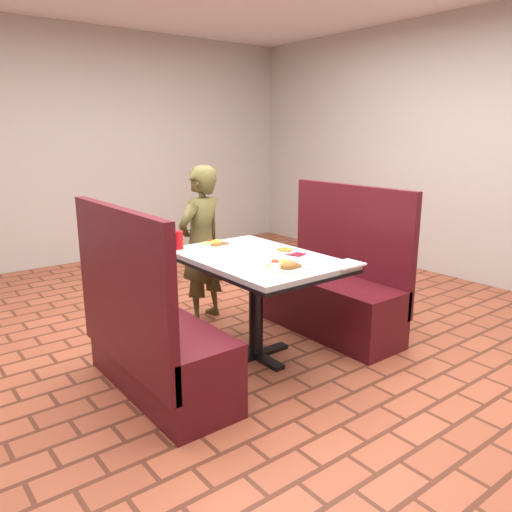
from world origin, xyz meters
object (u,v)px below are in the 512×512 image
booth_bench_right (334,292)px  far_dinner_plate (216,243)px  dining_table (256,269)px  near_dinner_plate (285,264)px  diner_person (201,244)px  red_tumbler (177,240)px  plantain_plate (285,250)px  booth_bench_left (153,342)px

booth_bench_right → far_dinner_plate: bearing=152.8°
dining_table → near_dinner_plate: 0.39m
near_dinner_plate → far_dinner_plate: near_dinner_plate is taller
booth_bench_right → diner_person: 1.17m
near_dinner_plate → red_tumbler: 0.93m
dining_table → near_dinner_plate: near_dinner_plate is taller
booth_bench_right → plantain_plate: 0.71m
dining_table → plantain_plate: 0.26m
booth_bench_left → booth_bench_right: bearing=0.0°
booth_bench_left → dining_table: bearing=0.0°
booth_bench_right → plantain_plate: size_ratio=7.29×
diner_person → near_dinner_plate: size_ratio=4.70×
booth_bench_left → plantain_plate: booth_bench_left is taller
booth_bench_right → near_dinner_plate: booth_bench_right is taller
plantain_plate → red_tumbler: size_ratio=1.28×
dining_table → booth_bench_left: booth_bench_left is taller
diner_person → far_dinner_plate: bearing=54.5°
booth_bench_right → red_tumbler: booth_bench_right is taller
booth_bench_left → far_dinner_plate: bearing=29.9°
far_dinner_plate → red_tumbler: red_tumbler is taller
booth_bench_left → red_tumbler: (0.48, 0.53, 0.48)m
near_dinner_plate → far_dinner_plate: 0.80m
dining_table → far_dinner_plate: 0.45m
booth_bench_left → far_dinner_plate: (0.75, 0.43, 0.44)m
booth_bench_left → red_tumbler: 0.86m
diner_person → plantain_plate: 0.94m
diner_person → near_dinner_plate: 1.27m
far_dinner_plate → dining_table: bearing=-84.1°
near_dinner_plate → red_tumbler: size_ratio=2.18×
booth_bench_left → near_dinner_plate: (0.74, -0.36, 0.45)m
diner_person → red_tumbler: (-0.42, -0.36, 0.16)m
booth_bench_right → diner_person: bearing=127.7°
diner_person → far_dinner_plate: (-0.15, -0.46, 0.12)m
diner_person → plantain_plate: size_ratio=8.00×
dining_table → red_tumbler: red_tumbler is taller
near_dinner_plate → red_tumbler: red_tumbler is taller
far_dinner_plate → red_tumbler: bearing=160.9°
far_dinner_plate → near_dinner_plate: bearing=-91.0°
near_dinner_plate → far_dinner_plate: (0.01, 0.80, -0.01)m
far_dinner_plate → plantain_plate: bearing=-58.5°
dining_table → booth_bench_right: booth_bench_right is taller
dining_table → diner_person: (0.11, 0.89, 0.00)m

